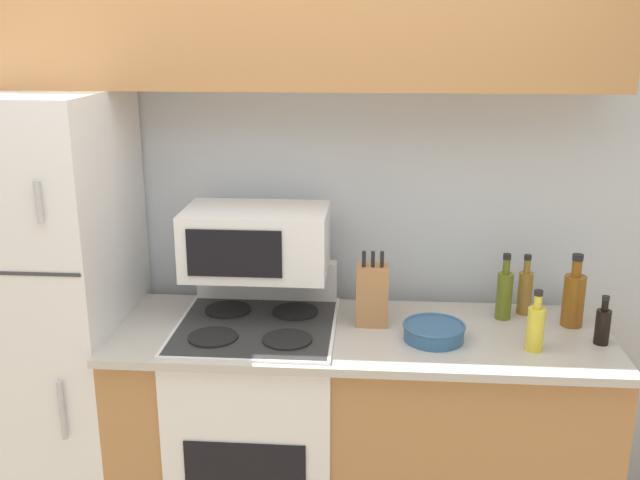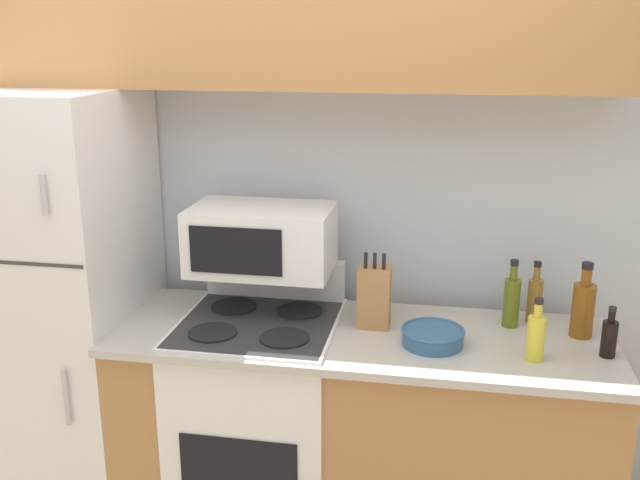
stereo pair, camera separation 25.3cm
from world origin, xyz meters
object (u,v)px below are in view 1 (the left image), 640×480
object	(u,v)px
bottle_whiskey	(574,298)
bottle_soy_sauce	(603,325)
microwave	(256,241)
bottle_olive_oil	(504,293)
bottle_vinegar	(525,291)
bowl	(434,331)
bottle_cooking_spray	(536,327)
knife_block	(372,295)
stove	(259,430)
refrigerator	(43,322)

from	to	relation	value
bottle_whiskey	bottle_soy_sauce	bearing A→B (deg)	-68.78
microwave	bottle_olive_oil	xyz separation A→B (m)	(0.95, 0.03, -0.20)
bottle_olive_oil	bottle_vinegar	distance (m)	0.11
bowl	bottle_soy_sauce	world-z (taller)	bottle_soy_sauce
bottle_olive_oil	bottle_cooking_spray	bearing A→B (deg)	-78.16
knife_block	bottle_cooking_spray	world-z (taller)	knife_block
stove	bowl	xyz separation A→B (m)	(0.65, -0.07, 0.47)
refrigerator	bottle_vinegar	size ratio (longest dim) A/B	7.41
microwave	bottle_vinegar	xyz separation A→B (m)	(1.04, 0.09, -0.21)
bottle_vinegar	refrigerator	bearing A→B (deg)	-174.94
refrigerator	knife_block	bearing A→B (deg)	0.79
microwave	bottle_soy_sauce	size ratio (longest dim) A/B	3.00
refrigerator	bottle_whiskey	bearing A→B (deg)	1.62
knife_block	bottle_whiskey	xyz separation A→B (m)	(0.75, 0.04, -0.01)
stove	bowl	size ratio (longest dim) A/B	4.83
stove	microwave	xyz separation A→B (m)	(-0.01, 0.12, 0.74)
stove	bottle_vinegar	xyz separation A→B (m)	(1.03, 0.21, 0.53)
bowl	bottle_cooking_spray	xyz separation A→B (m)	(0.34, -0.06, 0.05)
microwave	bottle_whiskey	xyz separation A→B (m)	(1.19, -0.02, -0.19)
bottle_olive_oil	bottle_whiskey	world-z (taller)	bottle_whiskey
bowl	bottle_olive_oil	world-z (taller)	bottle_olive_oil
microwave	bottle_soy_sauce	world-z (taller)	microwave
bottle_cooking_spray	bottle_whiskey	distance (m)	0.30
bottle_cooking_spray	bottle_olive_oil	bearing A→B (deg)	101.84
bottle_whiskey	bottle_soy_sauce	size ratio (longest dim) A/B	1.56
bottle_vinegar	bottle_cooking_spray	bearing A→B (deg)	-95.09
refrigerator	bottle_vinegar	bearing A→B (deg)	5.06
knife_block	bowl	xyz separation A→B (m)	(0.22, -0.13, -0.08)
bowl	bottle_cooking_spray	size ratio (longest dim) A/B	1.03
refrigerator	bottle_cooking_spray	distance (m)	1.86
refrigerator	knife_block	distance (m)	1.29
refrigerator	bottle_whiskey	size ratio (longest dim) A/B	6.35
refrigerator	bottle_olive_oil	size ratio (longest dim) A/B	6.84
bottle_olive_oil	bottle_whiskey	size ratio (longest dim) A/B	0.93
knife_block	bottle_whiskey	distance (m)	0.75
bottle_vinegar	bottle_olive_oil	bearing A→B (deg)	-146.99
knife_block	refrigerator	bearing A→B (deg)	-179.21
stove	bottle_cooking_spray	xyz separation A→B (m)	(1.00, -0.13, 0.53)
bottle_olive_oil	bottle_whiskey	xyz separation A→B (m)	(0.25, -0.05, 0.01)
stove	bottle_olive_oil	bearing A→B (deg)	9.46
bottle_whiskey	bottle_vinegar	xyz separation A→B (m)	(-0.16, 0.11, -0.02)
stove	microwave	distance (m)	0.75
bottle_cooking_spray	bottle_vinegar	bearing A→B (deg)	84.91
bottle_olive_oil	knife_block	bearing A→B (deg)	-169.85
bottle_soy_sauce	refrigerator	bearing A→B (deg)	177.18
knife_block	bottle_cooking_spray	bearing A→B (deg)	-18.87
knife_block	bottle_soy_sauce	world-z (taller)	knife_block
stove	bowl	distance (m)	0.81
bottle_whiskey	bottle_soy_sauce	distance (m)	0.18
bottle_cooking_spray	bottle_olive_oil	distance (m)	0.29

